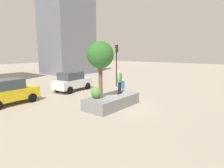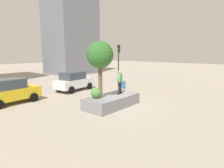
# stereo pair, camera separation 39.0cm
# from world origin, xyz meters

# --- Properties ---
(ground_plane) EXTENTS (120.00, 120.00, 0.00)m
(ground_plane) POSITION_xyz_m (0.00, 0.00, 0.00)
(ground_plane) COLOR #9E9384
(planter_ledge) EXTENTS (4.44, 2.06, 0.83)m
(planter_ledge) POSITION_xyz_m (-0.51, 0.27, 0.42)
(planter_ledge) COLOR gray
(planter_ledge) RESTS_ON ground
(plaza_tree) EXTENTS (1.86, 1.86, 3.99)m
(plaza_tree) POSITION_xyz_m (-1.54, 0.48, 3.84)
(plaza_tree) COLOR brown
(plaza_tree) RESTS_ON planter_ledge
(boxwood_shrub) EXTENTS (0.77, 0.77, 0.77)m
(boxwood_shrub) POSITION_xyz_m (-1.74, 0.72, 1.22)
(boxwood_shrub) COLOR #4C8C3D
(boxwood_shrub) RESTS_ON planter_ledge
(skateboard) EXTENTS (0.83, 0.36, 0.07)m
(skateboard) POSITION_xyz_m (0.48, 0.30, 0.89)
(skateboard) COLOR black
(skateboard) RESTS_ON planter_ledge
(skateboarder) EXTENTS (0.59, 0.28, 1.77)m
(skateboarder) POSITION_xyz_m (0.48, 0.30, 1.93)
(skateboarder) COLOR black
(skateboarder) RESTS_ON skateboard
(taxi_cab) EXTENTS (4.39, 2.23, 1.99)m
(taxi_cab) POSITION_xyz_m (-5.06, 7.00, 1.01)
(taxi_cab) COLOR gold
(taxi_cab) RESTS_ON ground
(police_car) EXTENTS (4.50, 2.43, 2.01)m
(police_car) POSITION_xyz_m (1.52, 7.29, 1.02)
(police_car) COLOR white
(police_car) RESTS_ON ground
(traffic_light_corner) EXTENTS (0.36, 0.31, 4.88)m
(traffic_light_corner) POSITION_xyz_m (6.49, 5.18, 3.31)
(traffic_light_corner) COLOR black
(traffic_light_corner) RESTS_ON ground
(bystander_watching) EXTENTS (0.25, 0.54, 1.60)m
(bystander_watching) POSITION_xyz_m (2.96, 1.74, 0.93)
(bystander_watching) COLOR #8C9EB7
(bystander_watching) RESTS_ON ground
(brick_midrise) EXTENTS (8.26, 7.15, 16.00)m
(brick_midrise) POSITION_xyz_m (12.00, 20.94, 8.00)
(brick_midrise) COLOR slate
(brick_midrise) RESTS_ON ground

